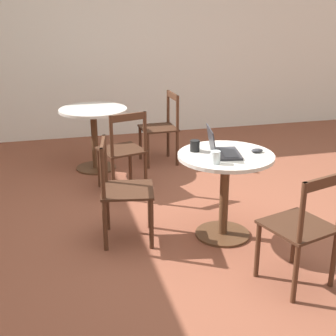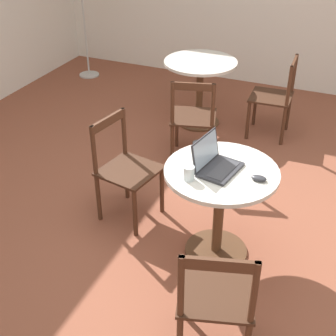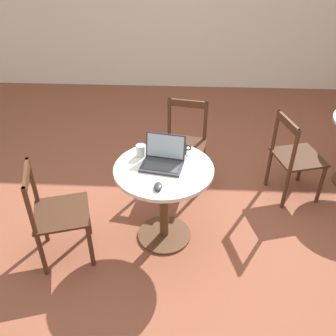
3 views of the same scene
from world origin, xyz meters
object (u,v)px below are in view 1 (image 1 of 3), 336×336
Objects in this scene: chair_mid_left at (123,151)px; laptop at (222,149)px; mug at (195,146)px; chair_near_left at (303,228)px; cafe_table_mid at (94,124)px; cafe_table_near at (225,175)px; chair_mid_front at (162,128)px; mouse at (257,151)px; chair_near_back at (122,191)px; drinking_glass at (215,157)px.

laptop is (-1.19, -0.59, 0.33)m from chair_mid_left.
chair_near_left is at bearing -154.11° from mug.
cafe_table_near is at bearing -156.37° from cafe_table_mid.
chair_near_left is at bearing -158.36° from cafe_table_mid.
chair_near_left is 2.80m from chair_mid_front.
chair_mid_left is at bearing 26.57° from laptop.
cafe_table_mid is (1.93, 0.85, 0.00)m from cafe_table_near.
mouse is at bearing -171.63° from chair_mid_front.
laptop is at bearing 19.55° from chair_near_left.
chair_near_back is 7.27× the size of mug.
mouse is at bearing -68.03° from drinking_glass.
drinking_glass is at bearing -117.51° from chair_near_back.
chair_mid_front is at bearing -87.10° from cafe_table_mid.
chair_near_back is 1.00× the size of chair_mid_left.
mug is at bearing 50.42° from laptop.
mouse is 1.04× the size of drinking_glass.
cafe_table_near is 0.91× the size of chair_near_left.
chair_near_left is at bearing -163.31° from cafe_table_near.
chair_near_back is 0.86m from laptop.
cafe_table_near is 0.85m from chair_near_left.
chair_mid_front is at bearing -3.21° from drinking_glass.
chair_near_back reaches higher than mug.
mouse is (0.79, -0.01, 0.30)m from chair_near_left.
mug is (0.14, 0.22, 0.22)m from cafe_table_near.
cafe_table_near is 0.23m from laptop.
cafe_table_near is 0.91× the size of chair_near_back.
chair_near_back is at bearing 88.88° from mug.
chair_near_back is 8.44× the size of mouse.
cafe_table_mid is at bearing 92.90° from chair_mid_front.
cafe_table_near is at bearing -151.67° from chair_mid_left.
chair_near_back and chair_mid_left have the same top height.
mouse is (-0.02, -0.30, -0.03)m from laptop.
chair_mid_front reaches higher than cafe_table_mid.
chair_near_back is 1.05m from chair_mid_left.
chair_near_back is 1.43m from chair_near_left.
drinking_glass is (-0.18, 0.12, 0.00)m from laptop.
cafe_table_near is 0.34m from mug.
chair_mid_left reaches higher than mouse.
mouse is (-1.21, -0.89, 0.30)m from chair_mid_left.
chair_near_back is 1.00× the size of chair_mid_front.
chair_mid_left is at bearing 36.48° from mouse.
drinking_glass is (-0.19, 0.16, 0.23)m from cafe_table_near.
chair_near_left is at bearing -146.88° from drinking_glass.
cafe_table_mid is at bearing 29.35° from mouse.
drinking_glass is at bearing 111.97° from mouse.
cafe_table_mid is 7.70× the size of mouse.
drinking_glass is (-1.37, -0.48, 0.34)m from chair_mid_left.
chair_near_left is 7.27× the size of mug.
chair_near_back is 1.00× the size of chair_near_left.
mouse is at bearing -93.29° from laptop.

